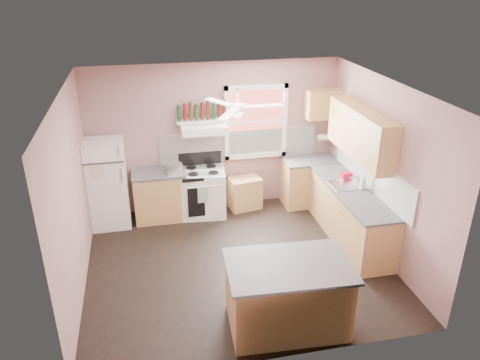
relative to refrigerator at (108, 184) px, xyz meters
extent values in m
plane|color=black|center=(1.92, -1.66, -0.77)|extent=(4.50, 4.50, 0.00)
plane|color=white|center=(1.92, -1.66, 1.93)|extent=(4.50, 4.50, 0.00)
cube|color=#906865|center=(1.92, 0.36, 0.58)|extent=(4.50, 0.05, 2.70)
cube|color=#906865|center=(4.20, -1.66, 0.58)|extent=(0.05, 4.00, 2.70)
cube|color=#906865|center=(-0.35, -1.66, 0.58)|extent=(0.05, 4.00, 2.70)
cube|color=white|center=(2.37, 0.33, 0.41)|extent=(2.90, 0.03, 0.55)
cube|color=white|center=(4.16, -1.36, 0.41)|extent=(0.03, 2.60, 0.55)
cube|color=maroon|center=(2.67, 0.32, 0.83)|extent=(1.00, 0.02, 1.20)
cube|color=white|center=(2.67, 0.30, 0.83)|extent=(1.16, 0.07, 1.36)
cube|color=white|center=(0.00, 0.00, 0.00)|extent=(0.66, 0.64, 1.54)
cube|color=#A97B46|center=(0.86, 0.04, -0.34)|extent=(0.90, 0.60, 0.86)
cube|color=#48484B|center=(0.86, 0.04, 0.11)|extent=(0.92, 0.62, 0.04)
cube|color=silver|center=(1.12, -0.08, 0.22)|extent=(0.32, 0.26, 0.18)
cube|color=white|center=(1.64, 0.02, -0.34)|extent=(0.84, 0.71, 0.86)
cube|color=white|center=(1.69, 0.09, 0.85)|extent=(0.78, 0.50, 0.14)
cube|color=white|center=(1.69, 0.21, 0.95)|extent=(0.90, 0.26, 0.03)
cube|color=#A97B46|center=(2.43, 0.09, -0.48)|extent=(0.63, 0.48, 0.58)
cube|color=#A97B46|center=(3.67, 0.04, -0.34)|extent=(1.00, 0.60, 0.86)
cube|color=#A97B46|center=(3.87, -1.36, -0.34)|extent=(0.60, 2.20, 0.86)
cube|color=#48484B|center=(3.67, 0.04, 0.11)|extent=(1.02, 0.62, 0.04)
cube|color=#48484B|center=(3.86, -1.36, 0.11)|extent=(0.62, 2.22, 0.04)
cube|color=silver|center=(3.86, -1.16, 0.13)|extent=(0.55, 0.45, 0.03)
cylinder|color=silver|center=(4.02, -1.16, 0.20)|extent=(0.03, 0.03, 0.14)
cube|color=#A97B46|center=(4.00, -1.16, 1.01)|extent=(0.33, 1.80, 0.76)
cube|color=#A97B46|center=(3.87, 0.17, 1.13)|extent=(0.60, 0.33, 0.52)
cylinder|color=white|center=(3.99, 0.20, 0.48)|extent=(0.26, 0.12, 0.12)
cube|color=#A97B46|center=(2.24, -3.13, -0.34)|extent=(1.47, 0.98, 0.86)
cube|color=#48484B|center=(2.24, -3.13, 0.11)|extent=(1.56, 1.07, 0.04)
cylinder|color=white|center=(1.92, -1.66, 1.68)|extent=(0.20, 0.20, 0.08)
imported|color=silver|center=(4.03, -1.36, 0.26)|extent=(0.14, 0.14, 0.25)
cube|color=red|center=(3.95, -0.90, 0.18)|extent=(0.20, 0.15, 0.10)
cylinder|color=#143819|center=(1.29, 0.21, 1.10)|extent=(0.06, 0.06, 0.27)
cylinder|color=#590F0F|center=(1.39, 0.21, 1.11)|extent=(0.06, 0.06, 0.29)
cylinder|color=#3F230F|center=(1.49, 0.21, 1.12)|extent=(0.06, 0.06, 0.31)
cylinder|color=#143819|center=(1.59, 0.21, 1.10)|extent=(0.06, 0.06, 0.27)
cylinder|color=#590F0F|center=(1.69, 0.21, 1.11)|extent=(0.06, 0.06, 0.29)
cylinder|color=#3F230F|center=(1.79, 0.21, 1.12)|extent=(0.06, 0.06, 0.31)
cylinder|color=#143819|center=(1.89, 0.21, 1.10)|extent=(0.06, 0.06, 0.27)
cylinder|color=#590F0F|center=(1.99, 0.21, 1.11)|extent=(0.06, 0.06, 0.29)
cylinder|color=#3F230F|center=(2.09, 0.21, 1.12)|extent=(0.06, 0.06, 0.31)
camera|label=1|loc=(0.69, -7.57, 3.36)|focal=35.00mm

